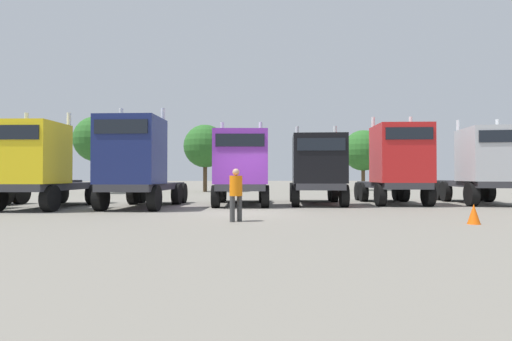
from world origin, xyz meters
TOP-DOWN VIEW (x-y plane):
  - ground at (0.00, 0.00)m, footprint 200.00×200.00m
  - semi_truck_yellow at (-8.38, 2.51)m, footprint 3.43×6.42m
  - semi_truck_navy at (-4.34, 2.23)m, footprint 3.52×6.30m
  - semi_truck_purple at (0.27, 3.34)m, footprint 3.18×6.03m
  - semi_truck_black at (3.98, 3.27)m, footprint 3.60×6.15m
  - semi_truck_red at (7.95, 3.02)m, footprint 3.45×6.03m
  - semi_truck_silver at (12.29, 2.48)m, footprint 3.96×6.26m
  - visitor_in_hivis at (-0.47, -2.96)m, footprint 0.55×0.55m
  - traffic_cone_near at (6.40, -4.51)m, footprint 0.36×0.36m
  - oak_far_left at (-10.18, 17.97)m, footprint 3.72×3.72m
  - oak_far_centre at (-1.45, 20.13)m, footprint 3.86×3.86m
  - oak_far_right at (14.11, 21.71)m, footprint 4.03×4.03m

SIDE VIEW (x-z plane):
  - ground at x=0.00m, z-range 0.00..0.00m
  - traffic_cone_near at x=6.40m, z-range 0.00..0.59m
  - visitor_in_hivis at x=-0.47m, z-range 0.13..1.77m
  - semi_truck_black at x=3.98m, z-range -0.21..3.72m
  - semi_truck_purple at x=0.27m, z-range -0.22..3.86m
  - semi_truck_yellow at x=-8.38m, z-range -0.24..3.95m
  - semi_truck_navy at x=-4.34m, z-range -0.25..4.20m
  - semi_truck_silver at x=12.29m, z-range -0.18..4.14m
  - semi_truck_red at x=7.95m, z-range -0.22..4.23m
  - oak_far_right at x=14.11m, z-range 0.96..6.94m
  - oak_far_centre at x=-1.45m, z-range 1.08..7.12m
  - oak_far_left at x=-10.18m, z-range 1.26..7.55m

